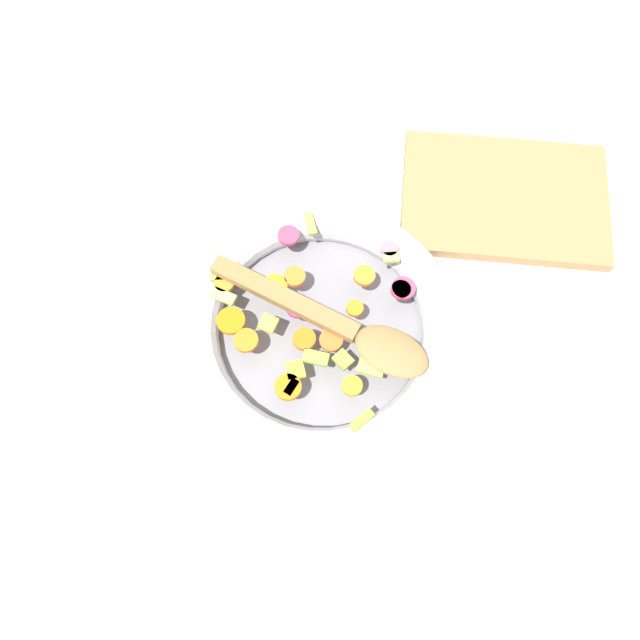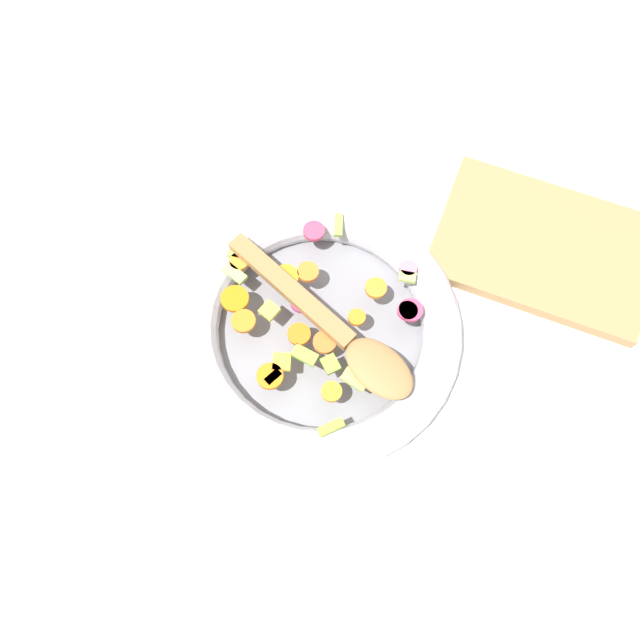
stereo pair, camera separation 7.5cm
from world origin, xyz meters
The scene contains 5 objects.
ground_plane centered at (0.00, 0.00, 0.00)m, with size 4.00×4.00×0.00m, color silver.
skillet centered at (0.00, 0.00, 0.02)m, with size 0.35×0.35×0.05m.
chopped_vegetables centered at (-0.02, 0.01, 0.05)m, with size 0.26×0.28×0.01m.
wooden_spoon centered at (0.03, -0.01, 0.06)m, with size 0.28×0.14×0.01m.
cutting_board centered at (0.23, 0.22, 0.01)m, with size 0.28×0.19×0.02m.
Camera 1 is at (0.03, -0.27, 0.74)m, focal length 35.00 mm.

